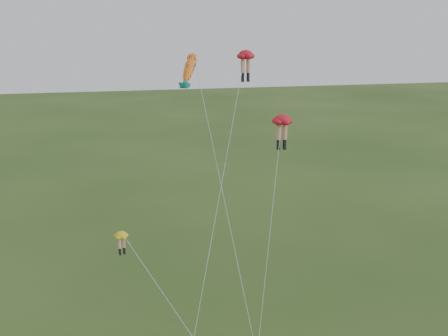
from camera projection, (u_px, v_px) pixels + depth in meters
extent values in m
ellipsoid|color=red|center=(246.00, 55.00, 42.69)|extent=(1.59, 1.59, 0.79)
cylinder|color=tan|center=(243.00, 66.00, 42.89)|extent=(0.35, 0.35, 1.21)
cylinder|color=black|center=(243.00, 76.00, 43.14)|extent=(0.27, 0.27, 0.60)
cube|color=black|center=(243.00, 81.00, 43.25)|extent=(0.20, 0.35, 0.18)
cylinder|color=tan|center=(248.00, 66.00, 43.00)|extent=(0.35, 0.35, 1.21)
cylinder|color=black|center=(248.00, 76.00, 43.25)|extent=(0.27, 0.27, 0.60)
cube|color=black|center=(248.00, 81.00, 43.35)|extent=(0.20, 0.35, 0.18)
cylinder|color=silver|center=(222.00, 182.00, 38.47)|extent=(7.10, 12.78, 19.34)
ellipsoid|color=red|center=(282.00, 119.00, 36.10)|extent=(1.57, 1.57, 0.76)
cylinder|color=tan|center=(279.00, 132.00, 36.30)|extent=(0.34, 0.34, 1.17)
cylinder|color=black|center=(278.00, 143.00, 36.53)|extent=(0.26, 0.26, 0.58)
cube|color=black|center=(278.00, 148.00, 36.63)|extent=(0.20, 0.34, 0.17)
cylinder|color=tan|center=(285.00, 132.00, 36.38)|extent=(0.34, 0.34, 1.17)
cylinder|color=black|center=(284.00, 143.00, 36.62)|extent=(0.26, 0.26, 0.58)
cube|color=black|center=(284.00, 148.00, 36.72)|extent=(0.20, 0.34, 0.17)
cylinder|color=silver|center=(271.00, 227.00, 35.32)|extent=(3.09, 5.15, 15.12)
ellipsoid|color=gold|center=(121.00, 235.00, 31.55)|extent=(1.13, 1.13, 0.46)
cylinder|color=tan|center=(119.00, 243.00, 31.64)|extent=(0.20, 0.20, 0.70)
cylinder|color=black|center=(120.00, 251.00, 31.78)|extent=(0.16, 0.16, 0.35)
cube|color=black|center=(120.00, 254.00, 31.84)|extent=(0.16, 0.23, 0.10)
cylinder|color=tan|center=(124.00, 242.00, 31.76)|extent=(0.20, 0.20, 0.70)
cylinder|color=black|center=(124.00, 250.00, 31.91)|extent=(0.16, 0.16, 0.35)
cube|color=black|center=(124.00, 253.00, 31.97)|extent=(0.16, 0.23, 0.10)
cylinder|color=silver|center=(166.00, 298.00, 32.07)|extent=(5.23, 2.52, 8.75)
ellipsoid|color=#FFA620|center=(189.00, 68.00, 40.78)|extent=(2.15, 2.86, 2.81)
sphere|color=#FFA620|center=(189.00, 68.00, 40.78)|extent=(1.41, 1.55, 1.27)
cone|color=#12786F|center=(189.00, 68.00, 40.78)|extent=(1.20, 1.39, 1.20)
cone|color=#12786F|center=(189.00, 68.00, 40.78)|extent=(1.20, 1.39, 1.20)
cone|color=#12786F|center=(189.00, 68.00, 40.78)|extent=(0.68, 0.78, 0.67)
cone|color=#12786F|center=(189.00, 68.00, 40.78)|extent=(0.68, 0.78, 0.67)
cone|color=red|center=(189.00, 68.00, 40.78)|extent=(0.71, 0.80, 0.66)
cylinder|color=silver|center=(219.00, 194.00, 37.76)|extent=(2.32, 12.17, 18.01)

